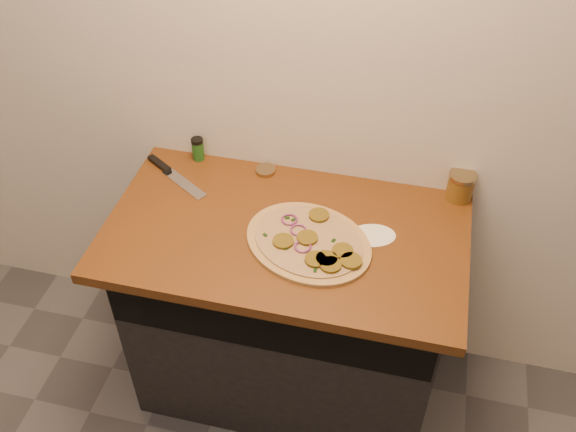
% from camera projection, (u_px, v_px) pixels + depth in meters
% --- Properties ---
extents(cabinet, '(1.10, 0.60, 0.86)m').
position_uv_depth(cabinet, '(288.00, 313.00, 2.46)').
color(cabinet, black).
rests_on(cabinet, ground).
extents(countertop, '(1.20, 0.70, 0.04)m').
position_uv_depth(countertop, '(286.00, 234.00, 2.14)').
color(countertop, brown).
rests_on(countertop, cabinet).
extents(pizza, '(0.56, 0.56, 0.03)m').
position_uv_depth(pizza, '(309.00, 242.00, 2.07)').
color(pizza, tan).
rests_on(pizza, countertop).
extents(chefs_knife, '(0.28, 0.20, 0.02)m').
position_uv_depth(chefs_knife, '(171.00, 173.00, 2.34)').
color(chefs_knife, '#B7BAC1').
rests_on(chefs_knife, countertop).
extents(mason_jar_lid, '(0.08, 0.08, 0.02)m').
position_uv_depth(mason_jar_lid, '(265.00, 170.00, 2.34)').
color(mason_jar_lid, '#988058').
rests_on(mason_jar_lid, countertop).
extents(salsa_jar, '(0.10, 0.10, 0.10)m').
position_uv_depth(salsa_jar, '(461.00, 186.00, 2.21)').
color(salsa_jar, '#A11D10').
rests_on(salsa_jar, countertop).
extents(spice_shaker, '(0.04, 0.04, 0.09)m').
position_uv_depth(spice_shaker, '(198.00, 149.00, 2.38)').
color(spice_shaker, '#1F591C').
rests_on(spice_shaker, countertop).
extents(flour_spill, '(0.19, 0.19, 0.00)m').
position_uv_depth(flour_spill, '(372.00, 235.00, 2.10)').
color(flour_spill, white).
rests_on(flour_spill, countertop).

